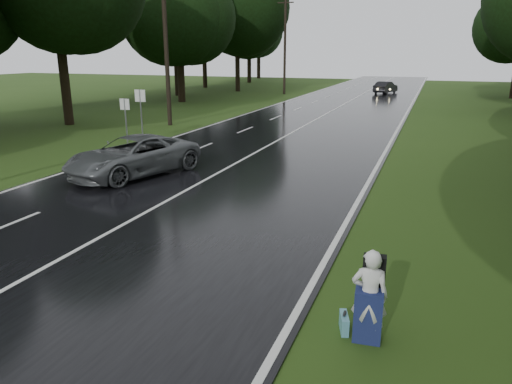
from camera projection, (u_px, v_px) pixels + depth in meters
ground at (34, 275)px, 10.37m from camera, size 160.00×160.00×0.00m
road at (292, 133)px, 28.33m from camera, size 12.00×140.00×0.04m
lane_center at (292, 133)px, 28.32m from camera, size 0.12×140.00×0.01m
grey_car at (133, 156)px, 18.45m from camera, size 4.04×5.90×1.50m
far_car at (386, 87)px, 54.76m from camera, size 2.49×4.31×1.34m
hitchhiker at (369, 299)px, 7.84m from camera, size 0.63×0.58×1.65m
suitcase at (344, 323)px, 8.26m from camera, size 0.25×0.46×0.31m
utility_pole_mid at (170, 125)px, 31.49m from camera, size 1.80×0.28×10.21m
utility_pole_far at (284, 94)px, 54.42m from camera, size 1.80×0.28×10.87m
road_sign_a at (128, 144)px, 25.12m from camera, size 0.56×0.10×2.35m
road_sign_b at (143, 139)px, 26.41m from camera, size 0.65×0.10×2.70m
tree_left_d at (70, 124)px, 31.75m from camera, size 10.55×10.55×16.49m
tree_left_e at (182, 102)px, 46.09m from camera, size 8.52×8.52×13.31m
tree_left_f at (238, 91)px, 58.21m from camera, size 10.39×10.39×16.24m
tree_right_f at (512, 98)px, 49.50m from camera, size 8.28×8.28×12.94m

